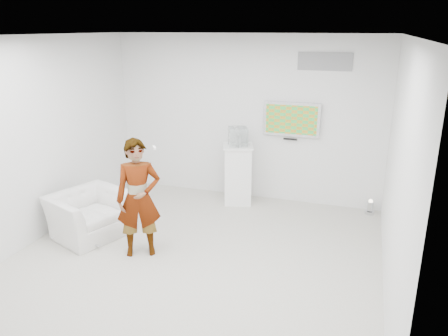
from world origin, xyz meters
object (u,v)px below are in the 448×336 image
(person, at_px, (139,198))
(armchair, at_px, (89,214))
(pedestal, at_px, (238,174))
(floor_uplight, at_px, (370,207))
(tv, at_px, (292,119))

(person, xyz_separation_m, armchair, (-1.04, 0.25, -0.50))
(armchair, distance_m, pedestal, 2.71)
(person, xyz_separation_m, pedestal, (0.75, 2.27, -0.30))
(person, xyz_separation_m, floor_uplight, (3.09, 2.47, -0.72))
(tv, distance_m, floor_uplight, 2.04)
(tv, height_order, person, tv)
(tv, xyz_separation_m, pedestal, (-0.88, -0.33, -1.01))
(tv, relative_size, floor_uplight, 3.95)
(tv, distance_m, pedestal, 1.38)
(armchair, distance_m, floor_uplight, 4.70)
(person, height_order, armchair, person)
(armchair, bearing_deg, person, -82.51)
(tv, relative_size, pedestal, 0.92)
(person, height_order, pedestal, person)
(tv, height_order, floor_uplight, tv)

